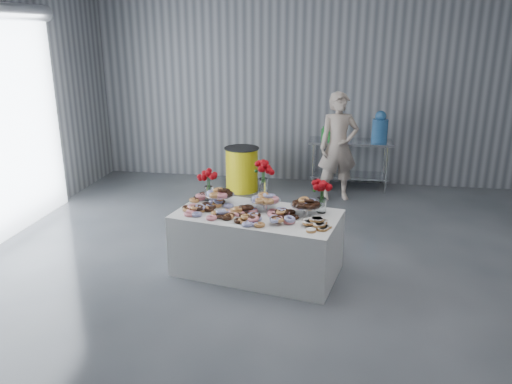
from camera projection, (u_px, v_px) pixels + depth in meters
ground at (275, 292)px, 5.62m from camera, size 9.00×9.00×0.00m
room_walls at (251, 48)px, 4.91m from camera, size 8.04×9.04×4.02m
display_table at (257, 243)px, 5.99m from camera, size 2.06×1.35×0.75m
prep_table at (350, 156)px, 9.14m from camera, size 1.50×0.60×0.90m
donut_mounds at (256, 211)px, 5.82m from camera, size 1.93×1.14×0.09m
cake_stand_left at (220, 193)px, 6.15m from camera, size 0.36×0.36×0.17m
cake_stand_mid at (265, 199)px, 5.95m from camera, size 0.36×0.36×0.17m
cake_stand_right at (306, 204)px, 5.78m from camera, size 0.36×0.36×0.17m
danish_pile at (316, 222)px, 5.48m from camera, size 0.48×0.48×0.11m
bouquet_left at (208, 177)px, 6.26m from camera, size 0.26×0.26×0.42m
bouquet_right at (322, 189)px, 5.82m from camera, size 0.26×0.26×0.42m
bouquet_center at (263, 175)px, 6.09m from camera, size 0.26×0.26×0.57m
water_jug at (380, 128)px, 8.90m from camera, size 0.28×0.28×0.55m
drink_bottles at (333, 134)px, 8.97m from camera, size 0.54×0.08×0.27m
person at (338, 147)px, 8.47m from camera, size 0.76×0.60×1.85m
trash_barrel at (242, 169)px, 9.07m from camera, size 0.63×0.63×0.80m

